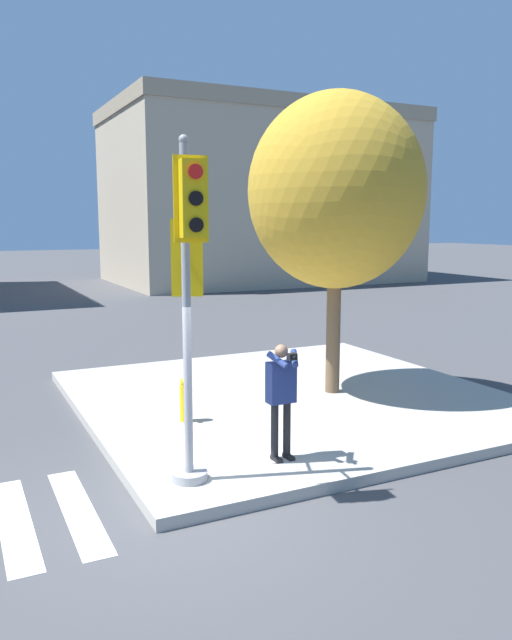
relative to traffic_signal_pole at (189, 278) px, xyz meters
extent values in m
plane|color=#424244|center=(-0.27, -0.38, -2.86)|extent=(160.00, 160.00, 0.00)
cube|color=#ADA89E|center=(3.23, 3.12, -2.78)|extent=(8.00, 8.00, 0.17)
cube|color=silver|center=(-1.47, 0.13, -2.86)|extent=(0.37, 2.59, 0.01)
cube|color=silver|center=(-2.21, 0.13, -2.86)|extent=(0.37, 2.59, 0.01)
cylinder|color=#939399|center=(-0.04, 0.01, -2.63)|extent=(0.48, 0.48, 0.12)
cylinder|color=#939399|center=(-0.04, 0.01, -0.46)|extent=(0.11, 0.11, 4.23)
sphere|color=#939399|center=(-0.04, 0.01, 1.70)|extent=(0.12, 0.12, 0.12)
cylinder|color=#939399|center=(0.05, 0.21, 0.23)|extent=(0.17, 0.32, 0.05)
cube|color=#E5B70C|center=(0.15, 0.47, 0.23)|extent=(0.37, 0.34, 0.90)
cube|color=#E5B70C|center=(0.10, 0.35, 0.23)|extent=(0.40, 0.18, 1.02)
cylinder|color=red|center=(0.20, 0.60, 0.53)|extent=(0.17, 0.09, 0.17)
cylinder|color=black|center=(0.20, 0.60, 0.23)|extent=(0.17, 0.09, 0.17)
cylinder|color=black|center=(0.20, 0.60, -0.07)|extent=(0.17, 0.09, 0.17)
cylinder|color=#939399|center=(-0.07, -0.21, 0.97)|extent=(0.10, 0.33, 0.05)
cube|color=#E5B70C|center=(-0.11, -0.49, 0.97)|extent=(0.33, 0.28, 0.90)
cube|color=#E5B70C|center=(-0.09, -0.35, 0.97)|extent=(0.42, 0.08, 1.02)
cylinder|color=red|center=(-0.13, -0.62, 1.27)|extent=(0.17, 0.05, 0.17)
cylinder|color=black|center=(-0.13, -0.62, 0.97)|extent=(0.17, 0.05, 0.17)
cylinder|color=black|center=(-0.13, -0.62, 0.67)|extent=(0.17, 0.05, 0.17)
cube|color=black|center=(1.32, 0.10, -2.67)|extent=(0.09, 0.24, 0.05)
cube|color=black|center=(1.52, 0.10, -2.67)|extent=(0.09, 0.24, 0.05)
cylinder|color=black|center=(1.32, 0.16, -2.27)|extent=(0.11, 0.11, 0.84)
cylinder|color=black|center=(1.52, 0.16, -2.27)|extent=(0.11, 0.11, 0.84)
cube|color=navy|center=(1.42, 0.16, -1.56)|extent=(0.40, 0.22, 0.59)
sphere|color=#8C664C|center=(1.42, 0.16, -1.10)|extent=(0.19, 0.19, 0.19)
cube|color=black|center=(1.42, -0.15, -1.12)|extent=(0.12, 0.10, 0.09)
cylinder|color=black|center=(1.42, -0.22, -1.12)|extent=(0.06, 0.08, 0.06)
cylinder|color=navy|center=(1.29, 0.02, -1.19)|extent=(0.23, 0.35, 0.22)
cylinder|color=navy|center=(1.56, 0.02, -1.19)|extent=(0.23, 0.35, 0.22)
cylinder|color=brown|center=(4.08, 2.88, -1.30)|extent=(0.28, 0.28, 2.79)
ellipsoid|color=#BC8E28|center=(4.08, 2.88, 1.29)|extent=(3.41, 3.41, 3.75)
cylinder|color=yellow|center=(0.76, 2.40, -2.37)|extent=(0.18, 0.18, 0.64)
sphere|color=yellow|center=(0.76, 2.40, -2.00)|extent=(0.16, 0.16, 0.16)
cylinder|color=yellow|center=(0.76, 2.28, -2.30)|extent=(0.08, 0.06, 0.08)
cube|color=tan|center=(14.79, 27.66, 1.89)|extent=(17.54, 10.98, 9.50)
cube|color=gray|center=(14.79, 27.66, 7.04)|extent=(17.74, 11.18, 0.80)
camera|label=1|loc=(-2.71, -7.43, 0.68)|focal=35.00mm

